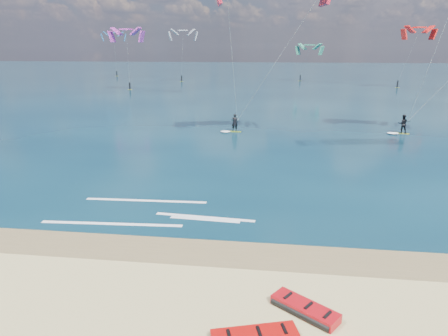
% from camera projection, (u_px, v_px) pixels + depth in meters
% --- Properties ---
extents(ground, '(320.00, 320.00, 0.00)m').
position_uv_depth(ground, '(232.00, 111.00, 52.00)').
color(ground, tan).
rests_on(ground, ground).
extents(wet_sand_strip, '(320.00, 2.40, 0.01)m').
position_uv_depth(wet_sand_strip, '(141.00, 247.00, 16.89)').
color(wet_sand_strip, brown).
rests_on(wet_sand_strip, ground).
extents(sea, '(320.00, 200.00, 0.04)m').
position_uv_depth(sea, '(255.00, 76.00, 112.73)').
color(sea, '#092636').
rests_on(sea, ground).
extents(packed_kite_mid, '(2.54, 2.22, 0.37)m').
position_uv_depth(packed_kite_mid, '(305.00, 313.00, 12.73)').
color(packed_kite_mid, red).
rests_on(packed_kite_mid, ground).
extents(kitesurfer_main, '(11.22, 8.09, 15.47)m').
position_uv_depth(kitesurfer_main, '(253.00, 49.00, 33.87)').
color(kitesurfer_main, '#B3F21C').
rests_on(kitesurfer_main, sea).
extents(shoreline_foam, '(10.24, 3.65, 0.01)m').
position_uv_depth(shoreline_foam, '(158.00, 214.00, 20.13)').
color(shoreline_foam, white).
rests_on(shoreline_foam, ground).
extents(distant_kites, '(75.39, 38.01, 11.57)m').
position_uv_depth(distant_kites, '(220.00, 59.00, 87.26)').
color(distant_kites, '#235F99').
rests_on(distant_kites, ground).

